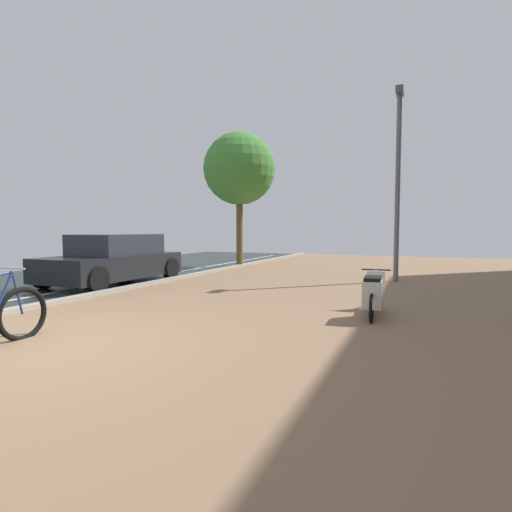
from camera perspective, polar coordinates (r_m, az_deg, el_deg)
name	(u,v)px	position (r m, az deg, el deg)	size (l,w,h in m)	color
ground	(135,365)	(4.85, -16.76, -14.47)	(21.00, 40.00, 0.13)	#222C2B
scooter_near	(373,294)	(7.17, 16.22, -5.19)	(0.52, 1.77, 0.77)	black
parked_car_near	(114,260)	(11.82, -19.40, -0.52)	(1.94, 3.99, 1.35)	black
lamp_post	(398,175)	(12.19, 19.39, 10.76)	(0.20, 0.52, 5.38)	slate
street_tree	(239,169)	(16.42, -2.36, 12.13)	(2.86, 2.86, 5.32)	brown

